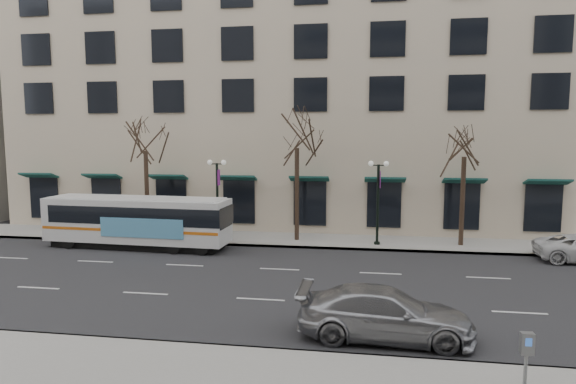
% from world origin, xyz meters
% --- Properties ---
extents(ground, '(160.00, 160.00, 0.00)m').
position_xyz_m(ground, '(0.00, 0.00, 0.00)').
color(ground, black).
rests_on(ground, ground).
extents(sidewalk_far, '(80.00, 4.00, 0.15)m').
position_xyz_m(sidewalk_far, '(5.00, 9.00, 0.07)').
color(sidewalk_far, gray).
rests_on(sidewalk_far, ground).
extents(building_hotel, '(40.00, 20.00, 24.00)m').
position_xyz_m(building_hotel, '(-2.00, 21.00, 12.00)').
color(building_hotel, '#C4B196').
rests_on(building_hotel, ground).
extents(tree_far_left, '(3.60, 3.60, 8.34)m').
position_xyz_m(tree_far_left, '(-10.00, 8.80, 6.70)').
color(tree_far_left, black).
rests_on(tree_far_left, ground).
extents(tree_far_mid, '(3.60, 3.60, 8.55)m').
position_xyz_m(tree_far_mid, '(0.00, 8.80, 6.91)').
color(tree_far_mid, black).
rests_on(tree_far_mid, ground).
extents(tree_far_right, '(3.60, 3.60, 8.06)m').
position_xyz_m(tree_far_right, '(10.00, 8.80, 6.42)').
color(tree_far_right, black).
rests_on(tree_far_right, ground).
extents(lamp_post_left, '(1.22, 0.45, 5.21)m').
position_xyz_m(lamp_post_left, '(-4.99, 8.20, 2.94)').
color(lamp_post_left, black).
rests_on(lamp_post_left, ground).
extents(lamp_post_right, '(1.22, 0.45, 5.21)m').
position_xyz_m(lamp_post_right, '(5.01, 8.20, 2.94)').
color(lamp_post_right, black).
rests_on(lamp_post_right, ground).
extents(city_bus, '(11.35, 3.00, 3.05)m').
position_xyz_m(city_bus, '(-9.19, 5.79, 1.67)').
color(city_bus, silver).
rests_on(city_bus, ground).
extents(silver_car, '(5.79, 2.48, 1.67)m').
position_xyz_m(silver_car, '(4.83, -5.39, 0.83)').
color(silver_car, '#9B9CA2').
rests_on(silver_car, ground).
extents(pay_station, '(0.33, 0.23, 1.49)m').
position_xyz_m(pay_station, '(8.24, -8.43, 1.23)').
color(pay_station, slate).
rests_on(pay_station, sidewalk_near).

